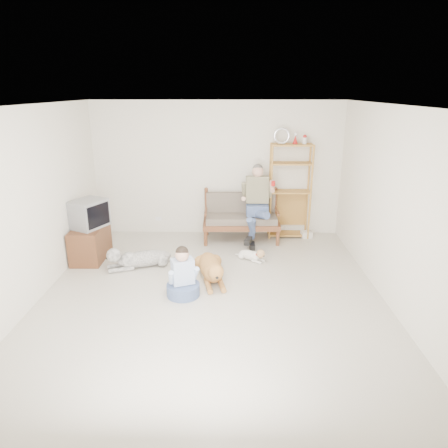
{
  "coord_description": "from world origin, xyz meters",
  "views": [
    {
      "loc": [
        0.27,
        -5.24,
        2.89
      ],
      "look_at": [
        0.16,
        1.0,
        0.78
      ],
      "focal_mm": 32.0,
      "sensor_mm": 36.0,
      "label": 1
    }
  ],
  "objects_px": {
    "golden_retriever": "(211,268)",
    "etagere": "(290,190)",
    "loveseat": "(241,216)",
    "tv_stand": "(90,243)"
  },
  "relations": [
    {
      "from": "tv_stand",
      "to": "golden_retriever",
      "type": "xyz_separation_m",
      "value": [
        2.2,
        -0.76,
        -0.13
      ]
    },
    {
      "from": "loveseat",
      "to": "golden_retriever",
      "type": "height_order",
      "value": "loveseat"
    },
    {
      "from": "tv_stand",
      "to": "golden_retriever",
      "type": "relative_size",
      "value": 0.65
    },
    {
      "from": "loveseat",
      "to": "tv_stand",
      "type": "distance_m",
      "value": 2.91
    },
    {
      "from": "loveseat",
      "to": "golden_retriever",
      "type": "bearing_deg",
      "value": -107.18
    },
    {
      "from": "golden_retriever",
      "to": "etagere",
      "type": "bearing_deg",
      "value": 41.73
    },
    {
      "from": "etagere",
      "to": "golden_retriever",
      "type": "relative_size",
      "value": 1.59
    },
    {
      "from": "etagere",
      "to": "golden_retriever",
      "type": "xyz_separation_m",
      "value": [
        -1.49,
        -1.99,
        -0.8
      ]
    },
    {
      "from": "loveseat",
      "to": "etagere",
      "type": "relative_size",
      "value": 0.69
    },
    {
      "from": "golden_retriever",
      "to": "loveseat",
      "type": "bearing_deg",
      "value": 62.59
    }
  ]
}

